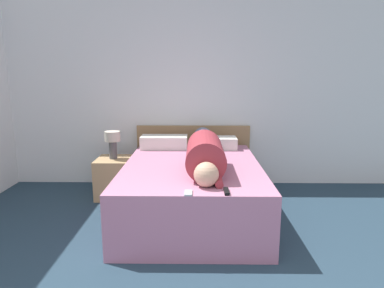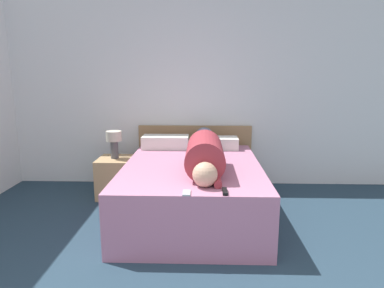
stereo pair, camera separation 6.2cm
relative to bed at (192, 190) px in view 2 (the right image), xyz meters
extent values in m
cube|color=white|center=(-0.14, 1.19, 1.00)|extent=(6.00, 0.06, 2.60)
cube|color=#B2708E|center=(0.00, 0.00, 0.00)|extent=(1.45, 1.99, 0.59)
cube|color=#A37A51|center=(0.00, 1.12, 0.12)|extent=(1.57, 0.04, 0.84)
cube|color=tan|center=(-1.00, 0.60, -0.05)|extent=(0.42, 0.48, 0.50)
cylinder|color=#4C4C51|center=(-1.00, 0.60, 0.31)|extent=(0.10, 0.10, 0.22)
cylinder|color=beige|center=(-1.00, 0.60, 0.49)|extent=(0.19, 0.19, 0.12)
sphere|color=tan|center=(0.13, -0.76, 0.41)|extent=(0.22, 0.22, 0.22)
cylinder|color=#992D38|center=(0.13, -0.32, 0.48)|extent=(0.37, 0.75, 0.37)
cylinder|color=slate|center=(0.13, 0.50, 0.42)|extent=(0.25, 0.89, 0.25)
cylinder|color=#992D38|center=(0.24, -0.71, 0.33)|extent=(0.07, 0.22, 0.07)
cube|color=silver|center=(-0.37, 0.78, 0.38)|extent=(0.60, 0.29, 0.16)
cube|color=silver|center=(0.28, 0.78, 0.37)|extent=(0.57, 0.29, 0.15)
cube|color=black|center=(0.29, -0.91, 0.31)|extent=(0.04, 0.15, 0.02)
cube|color=#B2B7BC|center=(-0.02, -0.93, 0.30)|extent=(0.06, 0.13, 0.01)
camera|label=1|loc=(0.05, -3.57, 1.25)|focal=32.00mm
camera|label=2|loc=(0.11, -3.57, 1.25)|focal=32.00mm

